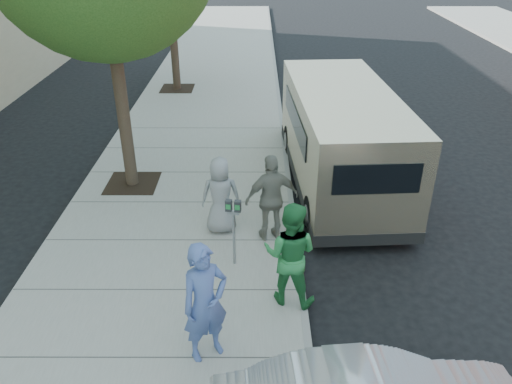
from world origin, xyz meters
TOP-DOWN VIEW (x-y plane):
  - ground at (0.00, 0.00)m, footprint 120.00×120.00m
  - sidewalk at (-1.00, 0.00)m, footprint 5.00×60.00m
  - curb_face at (1.44, 0.00)m, footprint 0.12×60.00m
  - parking_meter at (0.27, -0.75)m, footprint 0.28×0.13m
  - van at (2.63, 2.70)m, footprint 2.47×6.43m
  - person_officer at (-0.03, -2.90)m, footprint 0.81×0.74m
  - person_green_shirt at (1.20, -1.72)m, footprint 1.04×0.91m
  - person_gray_shirt at (-0.04, 0.38)m, footprint 0.80×0.55m
  - person_striped_polo at (0.96, 0.10)m, footprint 1.12×0.70m

SIDE VIEW (x-z plane):
  - ground at x=0.00m, z-range 0.00..0.00m
  - sidewalk at x=-1.00m, z-range 0.00..0.15m
  - curb_face at x=1.44m, z-range -0.01..0.15m
  - person_gray_shirt at x=-0.04m, z-range 0.15..1.74m
  - person_striped_polo at x=0.96m, z-range 0.15..1.93m
  - person_green_shirt at x=1.20m, z-range 0.15..1.96m
  - person_officer at x=-0.03m, z-range 0.15..2.01m
  - parking_meter at x=0.27m, z-range 0.45..1.77m
  - van at x=2.63m, z-range 0.07..2.41m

